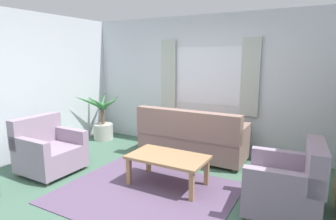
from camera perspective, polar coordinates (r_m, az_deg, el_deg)
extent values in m
plane|color=#476B56|center=(3.97, -4.49, -16.49)|extent=(6.24, 6.24, 0.00)
cube|color=silver|center=(5.58, 8.19, 5.37)|extent=(5.32, 0.12, 2.60)
cube|color=silver|center=(5.50, -28.65, 4.08)|extent=(0.12, 4.40, 2.60)
cube|color=white|center=(5.51, 8.01, 6.88)|extent=(1.30, 0.01, 1.10)
cube|color=#B2BCB2|center=(5.83, 0.20, 7.19)|extent=(0.32, 0.06, 1.40)
cube|color=#B2BCB2|center=(5.24, 16.44, 6.35)|extent=(0.32, 0.06, 1.40)
cube|color=#604C6B|center=(3.97, -4.49, -16.41)|extent=(2.28, 1.89, 0.01)
cube|color=gray|center=(5.20, 5.14, -6.80)|extent=(1.90, 0.80, 0.38)
cube|color=gray|center=(4.80, 3.69, -2.93)|extent=(1.90, 0.20, 0.48)
cube|color=gray|center=(4.84, 14.70, -4.61)|extent=(0.16, 0.80, 0.24)
cube|color=gray|center=(5.51, -3.12, -2.41)|extent=(0.16, 0.80, 0.24)
cylinder|color=#A87F56|center=(5.28, 15.02, -9.35)|extent=(0.06, 0.06, 0.06)
cylinder|color=#A87F56|center=(5.89, -1.35, -6.88)|extent=(0.06, 0.06, 0.06)
cylinder|color=#A87F56|center=(4.74, 13.23, -11.65)|extent=(0.06, 0.06, 0.06)
cylinder|color=#A87F56|center=(5.40, -4.58, -8.55)|extent=(0.06, 0.06, 0.06)
cube|color=#998499|center=(4.87, -22.55, -8.94)|extent=(0.81, 0.85, 0.36)
cube|color=#998499|center=(5.02, -25.21, -3.70)|extent=(0.19, 0.84, 0.46)
cube|color=#998499|center=(4.59, -26.37, -6.65)|extent=(0.80, 0.13, 0.22)
cube|color=#998499|center=(5.00, -19.54, -4.75)|extent=(0.80, 0.13, 0.22)
cylinder|color=#A87F56|center=(4.52, -23.27, -13.42)|extent=(0.05, 0.05, 0.06)
cylinder|color=#A87F56|center=(4.92, -16.86, -11.00)|extent=(0.05, 0.05, 0.06)
cylinder|color=#A87F56|center=(5.02, -27.79, -11.37)|extent=(0.05, 0.05, 0.06)
cylinder|color=#A87F56|center=(5.38, -21.63, -9.40)|extent=(0.05, 0.05, 0.06)
cube|color=#998499|center=(3.70, 22.01, -15.29)|extent=(0.87, 0.90, 0.36)
cube|color=#998499|center=(3.56, 27.87, -9.68)|extent=(0.25, 0.85, 0.46)
cube|color=#998499|center=(3.92, 22.53, -9.23)|extent=(0.81, 0.19, 0.22)
cube|color=#998499|center=(3.25, 22.10, -13.38)|extent=(0.81, 0.19, 0.22)
cylinder|color=#A87F56|center=(4.11, 17.38, -15.50)|extent=(0.05, 0.05, 0.06)
cylinder|color=#A87F56|center=(3.51, 15.95, -20.23)|extent=(0.05, 0.05, 0.06)
cylinder|color=#A87F56|center=(4.11, 26.64, -16.23)|extent=(0.05, 0.05, 0.06)
cube|color=#A87F56|center=(4.02, -0.04, -9.56)|extent=(1.10, 0.64, 0.04)
cube|color=#A87F56|center=(4.15, -7.91, -12.28)|extent=(0.06, 0.06, 0.40)
cube|color=#A87F56|center=(3.69, 4.86, -15.24)|extent=(0.06, 0.06, 0.40)
cube|color=#A87F56|center=(4.54, -3.93, -10.10)|extent=(0.06, 0.06, 0.40)
cube|color=#A87F56|center=(4.13, 7.87, -12.37)|extent=(0.06, 0.06, 0.40)
cylinder|color=#B7B2A8|center=(6.44, -13.00, -4.29)|extent=(0.43, 0.43, 0.34)
cylinder|color=brown|center=(6.36, -13.13, -1.40)|extent=(0.07, 0.07, 0.32)
cone|color=#38753D|center=(6.12, -11.80, 1.31)|extent=(0.50, 0.18, 0.27)
cone|color=#38753D|center=(6.40, -11.39, 1.67)|extent=(0.23, 0.44, 0.35)
cone|color=#38753D|center=(6.56, -12.95, 2.10)|extent=(0.32, 0.48, 0.42)
cone|color=#38753D|center=(6.46, -14.85, 1.67)|extent=(0.46, 0.10, 0.34)
cone|color=#38753D|center=(6.19, -16.02, 1.72)|extent=(0.29, 0.60, 0.38)
cone|color=#38753D|center=(6.03, -14.03, 1.36)|extent=(0.27, 0.54, 0.38)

